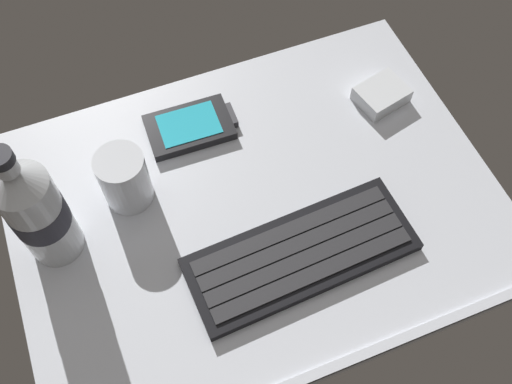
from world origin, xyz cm
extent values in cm
cube|color=silver|center=(0.00, 0.00, -1.00)|extent=(64.00, 48.00, 2.00)
cube|color=silver|center=(0.00, -23.40, 0.40)|extent=(64.00, 1.20, 0.80)
cube|color=black|center=(2.44, -9.29, 0.70)|extent=(29.49, 12.37, 1.40)
cube|color=#28282B|center=(2.29, -5.99, 1.55)|extent=(26.74, 3.27, 0.30)
cube|color=#28282B|center=(2.39, -8.19, 1.55)|extent=(26.74, 3.27, 0.30)
cube|color=#28282B|center=(2.50, -10.39, 1.55)|extent=(26.74, 3.27, 0.30)
cube|color=#28282B|center=(2.60, -12.58, 1.55)|extent=(26.74, 3.27, 0.30)
cube|color=black|center=(-4.45, 14.66, 0.70)|extent=(12.22, 7.96, 1.40)
cube|color=#2DB7D1|center=(-4.45, 14.66, 1.45)|extent=(8.58, 6.18, 0.10)
cube|color=#333338|center=(1.95, 14.46, 0.70)|extent=(0.91, 3.82, 1.12)
cylinder|color=silver|center=(-15.28, 7.38, 4.25)|extent=(6.40, 6.40, 8.50)
cylinder|color=orange|center=(-15.28, 7.38, 3.26)|extent=(5.50, 5.50, 6.12)
cylinder|color=silver|center=(-25.77, 3.77, 7.50)|extent=(6.60, 6.60, 15.00)
cone|color=silver|center=(-25.77, 3.77, 16.40)|extent=(6.60, 6.60, 2.80)
cylinder|color=silver|center=(-25.77, 3.77, 18.70)|extent=(2.51, 2.51, 1.80)
cylinder|color=black|center=(-25.77, 3.77, 20.20)|extent=(2.77, 2.77, 1.20)
cylinder|color=#2D2D38|center=(-25.77, 3.77, 8.25)|extent=(6.73, 6.73, 3.80)
cube|color=silver|center=(23.55, 9.49, 1.20)|extent=(8.09, 7.05, 2.40)
camera|label=1|loc=(-13.93, -35.23, 69.06)|focal=41.39mm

